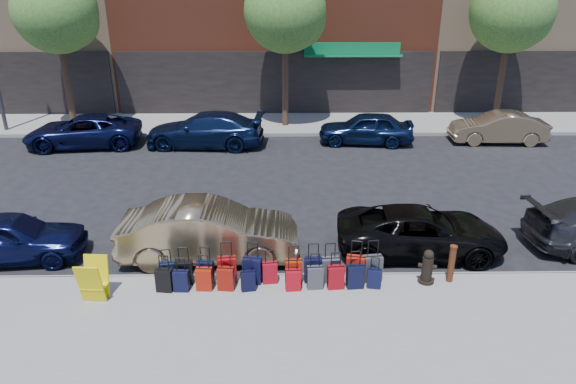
{
  "coord_description": "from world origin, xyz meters",
  "views": [
    {
      "loc": [
        0.27,
        -15.43,
        6.96
      ],
      "look_at": [
        0.48,
        -1.5,
        1.11
      ],
      "focal_mm": 32.0,
      "sensor_mm": 36.0,
      "label": 1
    }
  ],
  "objects_px": {
    "tree_left": "(59,14)",
    "car_far_3": "(498,128)",
    "bollard": "(452,263)",
    "car_far_1": "(205,130)",
    "fire_hydrant": "(427,267)",
    "display_rack": "(94,280)",
    "car_near_1": "(209,232)",
    "car_near_0": "(9,237)",
    "car_near_2": "(421,231)",
    "tree_right": "(515,13)",
    "car_far_2": "(366,128)",
    "tree_center": "(288,14)",
    "car_far_0": "(83,131)",
    "suitcase_front_5": "(270,273)"
  },
  "relations": [
    {
      "from": "tree_right",
      "to": "tree_left",
      "type": "bearing_deg",
      "value": 180.0
    },
    {
      "from": "car_near_0",
      "to": "car_near_1",
      "type": "xyz_separation_m",
      "value": [
        5.26,
        0.03,
        0.12
      ]
    },
    {
      "from": "tree_left",
      "to": "car_far_0",
      "type": "height_order",
      "value": "tree_left"
    },
    {
      "from": "tree_left",
      "to": "car_far_3",
      "type": "xyz_separation_m",
      "value": [
        19.94,
        -2.64,
        -4.72
      ]
    },
    {
      "from": "fire_hydrant",
      "to": "tree_left",
      "type": "bearing_deg",
      "value": 149.19
    },
    {
      "from": "tree_left",
      "to": "fire_hydrant",
      "type": "xyz_separation_m",
      "value": [
        13.62,
        -14.37,
        -4.86
      ]
    },
    {
      "from": "car_near_0",
      "to": "car_near_1",
      "type": "height_order",
      "value": "car_near_1"
    },
    {
      "from": "bollard",
      "to": "car_far_0",
      "type": "xyz_separation_m",
      "value": [
        -12.8,
        11.41,
        0.05
      ]
    },
    {
      "from": "car_near_1",
      "to": "car_far_3",
      "type": "bearing_deg",
      "value": -49.78
    },
    {
      "from": "fire_hydrant",
      "to": "car_far_1",
      "type": "distance_m",
      "value": 13.27
    },
    {
      "from": "tree_center",
      "to": "car_far_1",
      "type": "distance_m",
      "value": 6.67
    },
    {
      "from": "tree_right",
      "to": "car_far_3",
      "type": "height_order",
      "value": "tree_right"
    },
    {
      "from": "fire_hydrant",
      "to": "car_far_3",
      "type": "height_order",
      "value": "car_far_3"
    },
    {
      "from": "suitcase_front_5",
      "to": "car_far_1",
      "type": "height_order",
      "value": "car_far_1"
    },
    {
      "from": "tree_right",
      "to": "car_far_3",
      "type": "xyz_separation_m",
      "value": [
        -1.06,
        -2.64,
        -4.72
      ]
    },
    {
      "from": "fire_hydrant",
      "to": "display_rack",
      "type": "xyz_separation_m",
      "value": [
        -7.74,
        -0.6,
        0.09
      ]
    },
    {
      "from": "car_near_1",
      "to": "car_far_3",
      "type": "distance_m",
      "value": 15.54
    },
    {
      "from": "tree_center",
      "to": "car_far_2",
      "type": "distance_m",
      "value": 6.42
    },
    {
      "from": "suitcase_front_5",
      "to": "bollard",
      "type": "distance_m",
      "value": 4.36
    },
    {
      "from": "suitcase_front_5",
      "to": "car_near_0",
      "type": "xyz_separation_m",
      "value": [
        -6.88,
        1.45,
        0.24
      ]
    },
    {
      "from": "bollard",
      "to": "car_far_2",
      "type": "height_order",
      "value": "car_far_2"
    },
    {
      "from": "bollard",
      "to": "car_far_1",
      "type": "relative_size",
      "value": 0.19
    },
    {
      "from": "tree_center",
      "to": "car_far_0",
      "type": "relative_size",
      "value": 1.46
    },
    {
      "from": "fire_hydrant",
      "to": "car_near_2",
      "type": "distance_m",
      "value": 1.76
    },
    {
      "from": "suitcase_front_5",
      "to": "display_rack",
      "type": "relative_size",
      "value": 0.86
    },
    {
      "from": "fire_hydrant",
      "to": "car_near_1",
      "type": "distance_m",
      "value": 5.6
    },
    {
      "from": "bollard",
      "to": "car_near_0",
      "type": "distance_m",
      "value": 11.33
    },
    {
      "from": "bollard",
      "to": "car_far_1",
      "type": "xyz_separation_m",
      "value": [
        -7.42,
        11.34,
        0.11
      ]
    },
    {
      "from": "tree_left",
      "to": "suitcase_front_5",
      "type": "bearing_deg",
      "value": -55.51
    },
    {
      "from": "fire_hydrant",
      "to": "car_far_2",
      "type": "relative_size",
      "value": 0.21
    },
    {
      "from": "car_near_1",
      "to": "car_near_2",
      "type": "distance_m",
      "value": 5.68
    },
    {
      "from": "car_far_2",
      "to": "car_far_3",
      "type": "relative_size",
      "value": 1.0
    },
    {
      "from": "display_rack",
      "to": "bollard",
      "type": "bearing_deg",
      "value": 8.46
    },
    {
      "from": "tree_right",
      "to": "car_near_0",
      "type": "xyz_separation_m",
      "value": [
        -18.03,
        -12.88,
        -4.75
      ]
    },
    {
      "from": "display_rack",
      "to": "car_near_2",
      "type": "xyz_separation_m",
      "value": [
        8.02,
        2.34,
        -0.02
      ]
    },
    {
      "from": "tree_right",
      "to": "car_near_1",
      "type": "distance_m",
      "value": 18.71
    },
    {
      "from": "tree_center",
      "to": "bollard",
      "type": "xyz_separation_m",
      "value": [
        3.7,
        -14.34,
        -4.77
      ]
    },
    {
      "from": "tree_left",
      "to": "display_rack",
      "type": "xyz_separation_m",
      "value": [
        5.88,
        -14.97,
        -4.77
      ]
    },
    {
      "from": "suitcase_front_5",
      "to": "car_far_0",
      "type": "distance_m",
      "value": 14.2
    },
    {
      "from": "car_near_0",
      "to": "car_far_3",
      "type": "relative_size",
      "value": 0.92
    },
    {
      "from": "car_near_1",
      "to": "tree_center",
      "type": "bearing_deg",
      "value": -10.91
    },
    {
      "from": "tree_left",
      "to": "tree_center",
      "type": "height_order",
      "value": "same"
    },
    {
      "from": "car_near_0",
      "to": "car_near_1",
      "type": "relative_size",
      "value": 0.82
    },
    {
      "from": "tree_left",
      "to": "car_far_3",
      "type": "distance_m",
      "value": 20.66
    },
    {
      "from": "car_near_2",
      "to": "car_near_1",
      "type": "bearing_deg",
      "value": 94.88
    },
    {
      "from": "fire_hydrant",
      "to": "car_near_0",
      "type": "height_order",
      "value": "car_near_0"
    },
    {
      "from": "car_near_1",
      "to": "display_rack",
      "type": "bearing_deg",
      "value": 131.06
    },
    {
      "from": "tree_center",
      "to": "bollard",
      "type": "distance_m",
      "value": 15.55
    },
    {
      "from": "car_far_0",
      "to": "car_near_1",
      "type": "bearing_deg",
      "value": 28.67
    },
    {
      "from": "car_near_0",
      "to": "car_far_2",
      "type": "xyz_separation_m",
      "value": [
        10.98,
        10.19,
        0.06
      ]
    }
  ]
}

